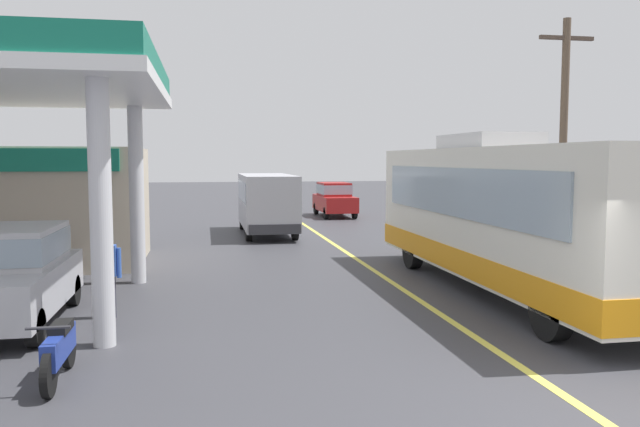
{
  "coord_description": "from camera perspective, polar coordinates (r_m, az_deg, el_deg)",
  "views": [
    {
      "loc": [
        -4.55,
        -6.66,
        3.06
      ],
      "look_at": [
        -1.5,
        10.0,
        1.6
      ],
      "focal_mm": 35.2,
      "sensor_mm": 36.0,
      "label": 1
    }
  ],
  "objects": [
    {
      "name": "minibus_opposing_lane",
      "position": [
        25.7,
        -4.87,
        1.37
      ],
      "size": [
        2.04,
        6.13,
        2.44
      ],
      "color": "#A5A5AD",
      "rests_on": "ground"
    },
    {
      "name": "lane_divider_stripe",
      "position": [
        22.34,
        1.48,
        -2.94
      ],
      "size": [
        0.16,
        50.0,
        0.01
      ],
      "primitive_type": "cube",
      "color": "#D8CC4C",
      "rests_on": "ground"
    },
    {
      "name": "car_at_pump",
      "position": [
        12.94,
        -26.11,
        -4.68
      ],
      "size": [
        1.7,
        4.2,
        1.82
      ],
      "color": "#B2B2B7",
      "rests_on": "ground"
    },
    {
      "name": "utility_pole_roadside",
      "position": [
        21.21,
        21.26,
        6.82
      ],
      "size": [
        1.8,
        0.24,
        7.41
      ],
      "color": "brown",
      "rests_on": "ground"
    },
    {
      "name": "pedestrian_near_pump",
      "position": [
        12.8,
        -18.82,
        -4.91
      ],
      "size": [
        0.55,
        0.22,
        1.66
      ],
      "color": "#33333F",
      "rests_on": "ground"
    },
    {
      "name": "motorcycle_parked_forecourt",
      "position": [
        9.56,
        -22.63,
        -11.34
      ],
      "size": [
        0.55,
        1.8,
        0.92
      ],
      "color": "black",
      "rests_on": "ground"
    },
    {
      "name": "coach_bus_main",
      "position": [
        15.12,
        16.49,
        -0.36
      ],
      "size": [
        2.6,
        11.04,
        3.69
      ],
      "color": "silver",
      "rests_on": "ground"
    },
    {
      "name": "ground",
      "position": [
        27.22,
        -0.68,
        -1.53
      ],
      "size": [
        120.0,
        120.0,
        0.0
      ],
      "primitive_type": "plane",
      "color": "#38383D"
    },
    {
      "name": "car_trailing_behind_bus",
      "position": [
        33.81,
        1.3,
        1.46
      ],
      "size": [
        1.7,
        4.2,
        1.82
      ],
      "color": "maroon",
      "rests_on": "ground"
    }
  ]
}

